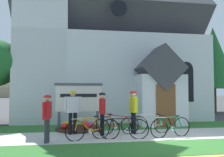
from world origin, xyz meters
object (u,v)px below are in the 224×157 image
object	(u,v)px
bicycle_yellow	(151,124)
cyclist_in_blue_jersey	(133,108)
bicycle_blue	(117,125)
church_sign	(79,99)
roadside_conifer	(213,58)
bicycle_silver	(124,128)
bicycle_black	(171,127)
cyclist_in_yellow_jersey	(47,115)
bicycle_white	(88,129)
cyclist_in_white_jersey	(73,108)
cyclist_in_orange_jersey	(102,110)

from	to	relation	value
bicycle_yellow	cyclist_in_blue_jersey	world-z (taller)	cyclist_in_blue_jersey
bicycle_yellow	bicycle_blue	bearing A→B (deg)	-179.95
church_sign	roadside_conifer	world-z (taller)	roadside_conifer
church_sign	bicycle_blue	size ratio (longest dim) A/B	1.27
bicycle_blue	roadside_conifer	size ratio (longest dim) A/B	0.25
cyclist_in_blue_jersey	bicycle_silver	bearing A→B (deg)	-120.49
bicycle_silver	roadside_conifer	xyz separation A→B (m)	(9.64, 9.60, 4.13)
bicycle_black	bicycle_silver	distance (m)	1.84
cyclist_in_yellow_jersey	bicycle_white	bearing A→B (deg)	12.63
bicycle_blue	church_sign	bearing A→B (deg)	133.68
cyclist_in_yellow_jersey	cyclist_in_blue_jersey	world-z (taller)	cyclist_in_blue_jersey
cyclist_in_white_jersey	bicycle_blue	bearing A→B (deg)	-8.20
cyclist_in_white_jersey	cyclist_in_blue_jersey	world-z (taller)	cyclist_in_white_jersey
bicycle_black	cyclist_in_blue_jersey	distance (m)	1.68
cyclist_in_yellow_jersey	cyclist_in_white_jersey	bearing A→B (deg)	59.92
cyclist_in_white_jersey	cyclist_in_blue_jersey	distance (m)	2.49
bicycle_silver	cyclist_in_white_jersey	distance (m)	2.37
bicycle_white	bicycle_silver	size ratio (longest dim) A/B	0.91
cyclist_in_blue_jersey	cyclist_in_orange_jersey	xyz separation A→B (m)	(-1.31, -0.12, -0.06)
bicycle_blue	bicycle_black	bearing A→B (deg)	-25.48
cyclist_in_white_jersey	cyclist_in_orange_jersey	xyz separation A→B (m)	(1.16, -0.37, -0.06)
bicycle_yellow	bicycle_black	world-z (taller)	bicycle_black
bicycle_black	cyclist_in_yellow_jersey	bearing A→B (deg)	-175.87
cyclist_in_yellow_jersey	cyclist_in_white_jersey	distance (m)	1.74
bicycle_yellow	cyclist_in_blue_jersey	distance (m)	1.01
bicycle_black	roadside_conifer	bearing A→B (deg)	50.59
bicycle_yellow	cyclist_in_white_jersey	size ratio (longest dim) A/B	0.99
bicycle_blue	bicycle_white	world-z (taller)	bicycle_white
cyclist_in_blue_jersey	cyclist_in_white_jersey	bearing A→B (deg)	174.17
church_sign	roadside_conifer	bearing A→B (deg)	31.83
bicycle_blue	cyclist_in_orange_jersey	xyz separation A→B (m)	(-0.64, -0.11, 0.62)
cyclist_in_white_jersey	bicycle_yellow	bearing A→B (deg)	-4.57
cyclist_in_blue_jersey	roadside_conifer	distance (m)	12.93
roadside_conifer	cyclist_in_yellow_jersey	bearing A→B (deg)	-141.58
bicycle_black	cyclist_in_yellow_jersey	distance (m)	4.63
cyclist_in_yellow_jersey	roadside_conifer	xyz separation A→B (m)	(12.38, 9.82, 3.56)
church_sign	bicycle_white	distance (m)	2.74
bicycle_yellow	bicycle_silver	distance (m)	1.70
bicycle_black	roadside_conifer	distance (m)	12.96
church_sign	cyclist_in_blue_jersey	distance (m)	2.74
cyclist_in_yellow_jersey	roadside_conifer	world-z (taller)	roadside_conifer
bicycle_yellow	bicycle_blue	world-z (taller)	bicycle_blue
cyclist_in_blue_jersey	cyclist_in_orange_jersey	bearing A→B (deg)	-174.83
bicycle_white	roadside_conifer	size ratio (longest dim) A/B	0.24
bicycle_white	cyclist_in_blue_jersey	size ratio (longest dim) A/B	0.93
roadside_conifer	bicycle_blue	bearing A→B (deg)	-138.55
bicycle_yellow	bicycle_black	bearing A→B (deg)	-62.03
bicycle_white	bicycle_blue	bearing A→B (deg)	36.66
cyclist_in_orange_jersey	bicycle_silver	bearing A→B (deg)	-51.92
roadside_conifer	bicycle_silver	bearing A→B (deg)	-135.12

